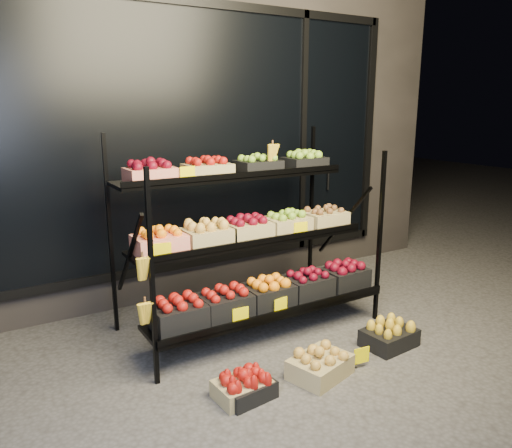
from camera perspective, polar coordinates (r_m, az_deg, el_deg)
ground at (r=3.96m, az=4.30°, el=-14.81°), size 24.00×24.00×0.00m
building at (r=5.78m, az=-10.79°, el=12.09°), size 6.00×2.08×3.50m
display_rack at (r=4.12m, az=-0.47°, el=-1.77°), size 2.18×1.02×1.66m
tag_floor_b at (r=3.84m, az=11.94°, el=-15.01°), size 0.13×0.01×0.12m
floor_crate_left at (r=3.43m, az=-1.59°, el=-17.97°), size 0.36×0.28×0.18m
floor_crate_midleft at (r=3.42m, az=-1.02°, el=-18.07°), size 0.36×0.28×0.18m
floor_crate_midright at (r=3.67m, az=7.34°, el=-15.54°), size 0.49×0.41×0.21m
floor_crate_right at (r=4.19m, az=14.99°, el=-12.13°), size 0.43×0.33×0.20m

